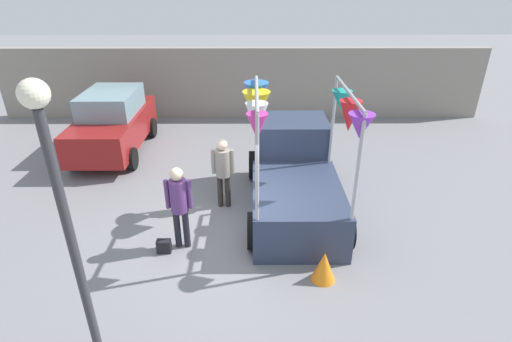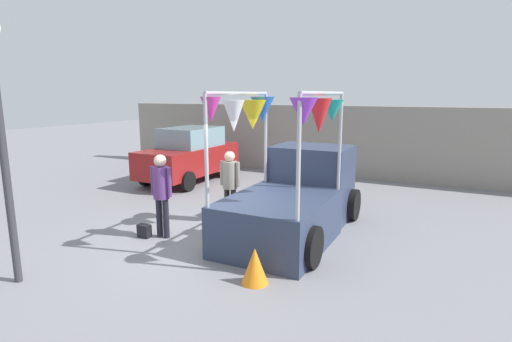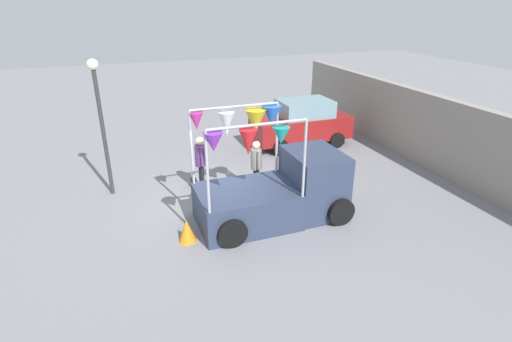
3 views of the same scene
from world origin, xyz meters
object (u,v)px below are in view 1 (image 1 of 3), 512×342
street_lamp (62,203)px  person_customer (179,200)px  person_vendor (223,167)px  vendor_truck (292,170)px  handbag (164,246)px  parked_car (113,122)px  folded_kite_bundle_tangerine (324,266)px

street_lamp → person_customer: bearing=74.2°
person_vendor → street_lamp: (-1.51, -4.27, 1.64)m
vendor_truck → person_customer: (-2.37, -1.70, 0.19)m
vendor_truck → handbag: (-2.72, -1.90, -0.76)m
handbag → person_vendor: bearing=58.1°
vendor_truck → person_customer: vendor_truck is taller
handbag → street_lamp: bearing=-99.4°
handbag → parked_car: bearing=116.1°
vendor_truck → folded_kite_bundle_tangerine: bearing=-82.5°
person_vendor → handbag: size_ratio=6.13×
person_customer → folded_kite_bundle_tangerine: (2.72, -1.02, -0.79)m
vendor_truck → handbag: 3.40m
person_customer → person_vendor: bearing=64.5°
folded_kite_bundle_tangerine → vendor_truck: bearing=97.5°
person_vendor → handbag: (-1.10, -1.77, -0.90)m
person_vendor → handbag: bearing=-121.9°
vendor_truck → parked_car: size_ratio=1.01×
street_lamp → folded_kite_bundle_tangerine: size_ratio=6.89×
person_vendor → handbag: 2.27m
vendor_truck → parked_car: (-5.21, 3.17, 0.05)m
person_customer → folded_kite_bundle_tangerine: 3.01m
vendor_truck → person_vendor: size_ratio=2.35×
parked_car → handbag: parked_car is taller
parked_car → person_vendor: bearing=-42.7°
handbag → street_lamp: (-0.42, -2.51, 2.54)m
vendor_truck → person_customer: size_ratio=2.25×
person_customer → folded_kite_bundle_tangerine: person_customer is taller
person_vendor → parked_car: bearing=137.3°
person_customer → folded_kite_bundle_tangerine: size_ratio=2.98×
vendor_truck → street_lamp: street_lamp is taller
parked_car → vendor_truck: bearing=-31.3°
person_vendor → vendor_truck: bearing=4.8°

